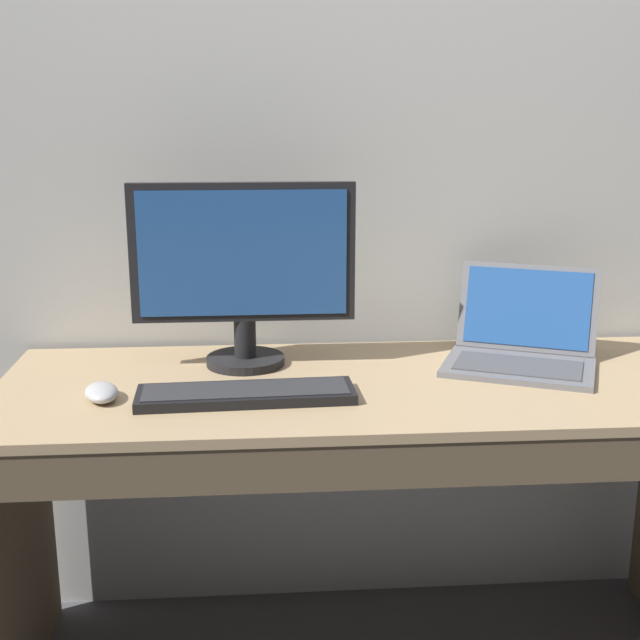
# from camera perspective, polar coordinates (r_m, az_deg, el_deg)

# --- Properties ---
(desk) EXTENTS (1.62, 0.61, 0.72)m
(desk) POSITION_cam_1_polar(r_m,az_deg,el_deg) (1.88, 3.41, -10.24)
(desk) COLOR tan
(desk) RESTS_ON ground
(laptop_space_gray) EXTENTS (0.42, 0.40, 0.21)m
(laptop_space_gray) POSITION_cam_1_polar(r_m,az_deg,el_deg) (1.98, 13.70, -1.69)
(laptop_space_gray) COLOR slate
(laptop_space_gray) RESTS_ON desk
(external_monitor) EXTENTS (0.50, 0.18, 0.42)m
(external_monitor) POSITION_cam_1_polar(r_m,az_deg,el_deg) (1.88, -5.29, 3.38)
(external_monitor) COLOR black
(external_monitor) RESTS_ON desk
(wired_keyboard) EXTENTS (0.45, 0.15, 0.02)m
(wired_keyboard) POSITION_cam_1_polar(r_m,az_deg,el_deg) (1.71, -5.10, -5.09)
(wired_keyboard) COLOR black
(wired_keyboard) RESTS_ON desk
(computer_mouse) EXTENTS (0.09, 0.12, 0.03)m
(computer_mouse) POSITION_cam_1_polar(r_m,az_deg,el_deg) (1.76, -14.78, -4.83)
(computer_mouse) COLOR #B7B7BC
(computer_mouse) RESTS_ON desk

